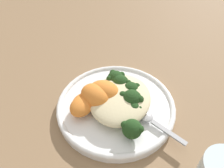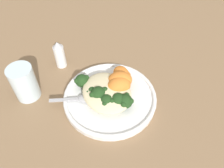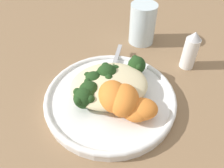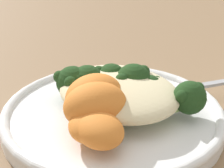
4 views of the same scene
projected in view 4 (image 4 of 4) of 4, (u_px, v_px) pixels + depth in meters
name	position (u px, v px, depth m)	size (l,w,h in m)	color
ground_plane	(121.00, 119.00, 0.44)	(4.00, 4.00, 0.00)	#846647
plate	(112.00, 114.00, 0.43)	(0.25, 0.25, 0.02)	white
quinoa_mound	(119.00, 92.00, 0.42)	(0.15, 0.13, 0.03)	beige
broccoli_stalk_0	(175.00, 101.00, 0.40)	(0.08, 0.11, 0.04)	#8EB25B
broccoli_stalk_1	(140.00, 95.00, 0.42)	(0.03, 0.10, 0.03)	#8EB25B
broccoli_stalk_2	(127.00, 87.00, 0.43)	(0.06, 0.11, 0.04)	#8EB25B
broccoli_stalk_3	(111.00, 81.00, 0.45)	(0.07, 0.07, 0.04)	#8EB25B
broccoli_stalk_4	(91.00, 87.00, 0.43)	(0.11, 0.06, 0.04)	#8EB25B
broccoli_stalk_5	(77.00, 87.00, 0.43)	(0.10, 0.04, 0.04)	#8EB25B
sweet_potato_chunk_0	(90.00, 125.00, 0.36)	(0.05, 0.04, 0.03)	orange
sweet_potato_chunk_1	(95.00, 105.00, 0.38)	(0.07, 0.05, 0.05)	orange
sweet_potato_chunk_2	(99.00, 130.00, 0.35)	(0.06, 0.04, 0.03)	orange
sweet_potato_chunk_3	(97.00, 97.00, 0.40)	(0.07, 0.05, 0.05)	orange
spoon	(170.00, 90.00, 0.46)	(0.06, 0.11, 0.01)	#A3A3A8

